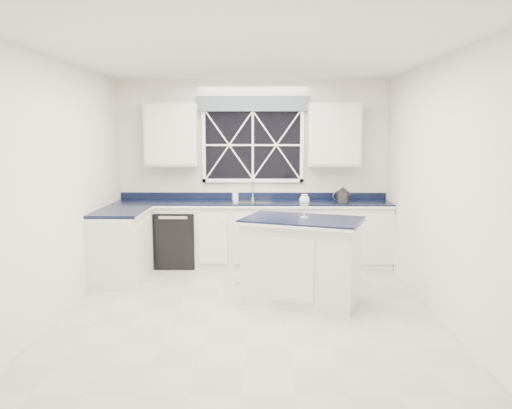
{
  "coord_description": "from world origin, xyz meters",
  "views": [
    {
      "loc": [
        0.15,
        -5.2,
        1.92
      ],
      "look_at": [
        0.07,
        0.4,
        1.12
      ],
      "focal_mm": 35.0,
      "sensor_mm": 36.0,
      "label": 1
    }
  ],
  "objects_px": {
    "dishwasher": "(178,237)",
    "soap_bottle": "(235,195)",
    "island": "(302,260)",
    "kettle": "(342,195)",
    "wine_glass": "(304,202)",
    "faucet": "(253,189)"
  },
  "relations": [
    {
      "from": "soap_bottle",
      "to": "wine_glass",
      "type": "bearing_deg",
      "value": -62.64
    },
    {
      "from": "faucet",
      "to": "island",
      "type": "distance_m",
      "value": 1.99
    },
    {
      "from": "faucet",
      "to": "wine_glass",
      "type": "height_order",
      "value": "faucet"
    },
    {
      "from": "kettle",
      "to": "wine_glass",
      "type": "relative_size",
      "value": 1.13
    },
    {
      "from": "island",
      "to": "wine_glass",
      "type": "relative_size",
      "value": 5.58
    },
    {
      "from": "faucet",
      "to": "wine_glass",
      "type": "xyz_separation_m",
      "value": [
        0.62,
        -1.74,
        0.06
      ]
    },
    {
      "from": "kettle",
      "to": "soap_bottle",
      "type": "bearing_deg",
      "value": 157.0
    },
    {
      "from": "dishwasher",
      "to": "soap_bottle",
      "type": "bearing_deg",
      "value": 10.76
    },
    {
      "from": "faucet",
      "to": "island",
      "type": "bearing_deg",
      "value": -71.58
    },
    {
      "from": "dishwasher",
      "to": "kettle",
      "type": "xyz_separation_m",
      "value": [
        2.4,
        0.01,
        0.63
      ]
    },
    {
      "from": "soap_bottle",
      "to": "dishwasher",
      "type": "bearing_deg",
      "value": -169.24
    },
    {
      "from": "dishwasher",
      "to": "island",
      "type": "xyz_separation_m",
      "value": [
        1.7,
        -1.6,
        0.08
      ]
    },
    {
      "from": "dishwasher",
      "to": "kettle",
      "type": "height_order",
      "value": "kettle"
    },
    {
      "from": "faucet",
      "to": "kettle",
      "type": "xyz_separation_m",
      "value": [
        1.3,
        -0.18,
        -0.06
      ]
    },
    {
      "from": "dishwasher",
      "to": "wine_glass",
      "type": "relative_size",
      "value": 3.07
    },
    {
      "from": "dishwasher",
      "to": "soap_bottle",
      "type": "relative_size",
      "value": 4.88
    },
    {
      "from": "dishwasher",
      "to": "soap_bottle",
      "type": "height_order",
      "value": "soap_bottle"
    },
    {
      "from": "dishwasher",
      "to": "faucet",
      "type": "bearing_deg",
      "value": 10.02
    },
    {
      "from": "faucet",
      "to": "dishwasher",
      "type": "bearing_deg",
      "value": -169.98
    },
    {
      "from": "island",
      "to": "kettle",
      "type": "distance_m",
      "value": 1.84
    },
    {
      "from": "wine_glass",
      "to": "soap_bottle",
      "type": "bearing_deg",
      "value": 117.36
    },
    {
      "from": "dishwasher",
      "to": "island",
      "type": "relative_size",
      "value": 0.55
    }
  ]
}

